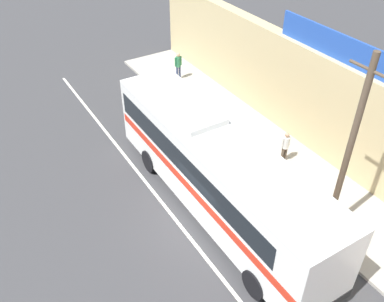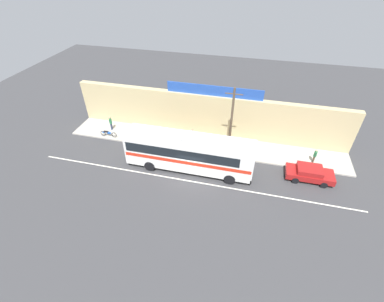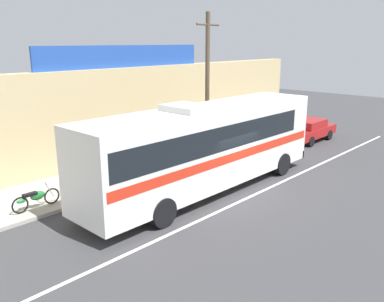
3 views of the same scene
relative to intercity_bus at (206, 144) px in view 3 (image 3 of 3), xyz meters
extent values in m
plane|color=#3A3A3D|center=(0.56, -0.92, -2.07)|extent=(70.00, 70.00, 0.00)
cube|color=#A8A399|center=(0.56, 4.28, -2.00)|extent=(30.00, 3.60, 0.14)
cube|color=tan|center=(0.56, 6.43, 0.33)|extent=(30.00, 0.70, 4.80)
cube|color=#234CAD|center=(1.12, 6.43, 3.28)|extent=(10.07, 0.12, 1.10)
cube|color=silver|center=(0.56, -1.72, -2.06)|extent=(30.00, 0.14, 0.01)
cube|color=white|center=(0.08, 0.00, -0.07)|extent=(11.93, 2.47, 3.10)
cube|color=black|center=(-0.39, 0.00, 0.48)|extent=(10.49, 2.49, 0.96)
cube|color=red|center=(0.08, 0.00, -0.37)|extent=(11.69, 2.48, 0.36)
cube|color=black|center=(6.02, 0.00, 0.38)|extent=(0.04, 2.22, 1.40)
cube|color=black|center=(6.01, 0.00, -1.44)|extent=(0.12, 2.47, 0.36)
cube|color=silver|center=(-1.11, 0.00, 1.60)|extent=(1.40, 1.73, 0.24)
cylinder|color=black|center=(4.14, 1.14, -1.55)|extent=(1.04, 0.32, 1.04)
cylinder|color=black|center=(4.14, -1.14, -1.55)|extent=(1.04, 0.32, 1.04)
cylinder|color=black|center=(-3.49, 1.14, -1.55)|extent=(1.04, 0.32, 1.04)
cylinder|color=black|center=(-3.49, -1.14, -1.55)|extent=(1.04, 0.32, 1.04)
cube|color=maroon|center=(11.16, 1.20, -1.46)|extent=(4.20, 1.79, 0.56)
cube|color=maroon|center=(11.06, 1.20, -0.94)|extent=(2.18, 1.61, 0.48)
cube|color=black|center=(11.87, 1.20, -0.97)|extent=(0.21, 1.50, 0.34)
cylinder|color=black|center=(12.38, 2.04, -1.76)|extent=(0.62, 0.20, 0.62)
cylinder|color=black|center=(12.38, 0.35, -1.76)|extent=(0.62, 0.20, 0.62)
cylinder|color=black|center=(9.94, 2.04, -1.76)|extent=(0.62, 0.20, 0.62)
cylinder|color=black|center=(9.94, 0.35, -1.76)|extent=(0.62, 0.20, 0.62)
cylinder|color=brown|center=(3.45, 2.95, 1.74)|extent=(0.22, 0.22, 7.33)
cylinder|color=brown|center=(3.45, 2.95, 4.80)|extent=(1.60, 0.10, 0.10)
torus|color=black|center=(-5.22, 3.14, -1.62)|extent=(0.62, 0.06, 0.62)
torus|color=black|center=(-6.44, 3.14, -1.62)|extent=(0.62, 0.06, 0.62)
cylinder|color=silver|center=(-5.30, 3.14, -1.32)|extent=(0.34, 0.04, 0.65)
cylinder|color=silver|center=(-5.40, 3.14, -1.00)|extent=(0.03, 0.56, 0.03)
ellipsoid|color=#237F38|center=(-5.77, 3.14, -1.44)|extent=(0.56, 0.22, 0.34)
cube|color=black|center=(-6.05, 3.14, -1.32)|extent=(0.52, 0.20, 0.10)
ellipsoid|color=#237F38|center=(-6.38, 3.14, -1.48)|extent=(0.36, 0.14, 0.16)
cylinder|color=brown|center=(11.79, 3.75, -1.54)|extent=(0.13, 0.13, 0.77)
cylinder|color=brown|center=(11.79, 3.57, -1.54)|extent=(0.13, 0.13, 0.77)
cylinder|color=#2D7A4C|center=(11.79, 3.66, -0.87)|extent=(0.30, 0.30, 0.58)
sphere|color=tan|center=(11.79, 3.66, -0.45)|extent=(0.21, 0.21, 0.21)
cylinder|color=#2D7A4C|center=(11.79, 3.86, -0.84)|extent=(0.08, 0.08, 0.53)
cylinder|color=#2D7A4C|center=(11.79, 3.46, -0.84)|extent=(0.08, 0.08, 0.53)
cylinder|color=brown|center=(-0.67, 4.44, -1.54)|extent=(0.13, 0.13, 0.77)
cylinder|color=brown|center=(-0.67, 4.26, -1.54)|extent=(0.13, 0.13, 0.77)
cylinder|color=white|center=(-0.67, 4.35, -0.87)|extent=(0.30, 0.30, 0.58)
sphere|color=tan|center=(-0.67, 4.35, -0.45)|extent=(0.21, 0.21, 0.21)
cylinder|color=white|center=(-0.67, 4.55, -0.84)|extent=(0.08, 0.08, 0.53)
cylinder|color=white|center=(-0.67, 4.15, -0.84)|extent=(0.08, 0.08, 0.53)
camera|label=1|loc=(10.18, -7.30, 10.30)|focal=39.29mm
camera|label=2|loc=(5.10, -18.99, 15.13)|focal=25.04mm
camera|label=3|loc=(-12.03, -10.49, 4.02)|focal=37.89mm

